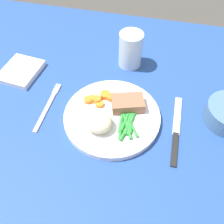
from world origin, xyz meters
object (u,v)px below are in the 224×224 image
Objects in this scene: meat_portion at (128,102)px; water_glass at (130,52)px; dinner_plate at (112,116)px; fork at (48,107)px; napkin at (21,71)px; knife at (176,131)px.

water_glass is (-2.73, 17.76, 1.46)cm from meat_portion.
dinner_plate is 5.43cm from meat_portion.
dinner_plate is 17.27cm from fork.
napkin is at bearing 144.45° from fork.
knife is at bearing -1.02° from dinner_plate.
knife is 1.97× the size of water_glass.
dinner_plate is at bearing -91.37° from water_glass.
napkin is at bearing -159.45° from water_glass.
napkin is (-45.80, 10.47, 0.57)cm from knife.
knife is at bearing -17.65° from meat_portion.
knife is 27.11cm from water_glass.
fork is 1.42× the size of napkin.
dinner_plate is 2.06× the size of napkin.
dinner_plate is 3.02× the size of meat_portion.
meat_portion is at bearing 165.89° from knife.
water_glass is 32.56cm from napkin.
napkin is at bearing 170.66° from knife.
meat_portion is (3.24, 3.78, 2.16)cm from dinner_plate.
meat_portion is at bearing 15.43° from fork.
dinner_plate reaches higher than knife.
fork is 1.60× the size of water_glass.
napkin is (-33.02, 6.41, -2.18)cm from meat_portion.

